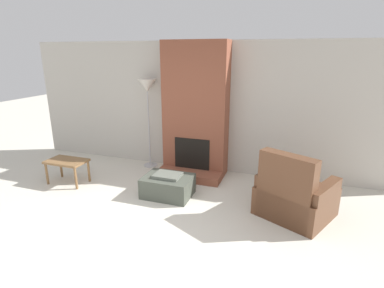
# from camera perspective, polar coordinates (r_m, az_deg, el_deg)

# --- Properties ---
(ground_plane) EXTENTS (24.00, 24.00, 0.00)m
(ground_plane) POSITION_cam_1_polar(r_m,az_deg,el_deg) (4.04, -12.64, -19.51)
(ground_plane) COLOR beige
(wall_back) EXTENTS (7.72, 0.06, 2.60)m
(wall_back) POSITION_cam_1_polar(r_m,az_deg,el_deg) (6.13, 1.43, 6.95)
(wall_back) COLOR #BCB7AD
(wall_back) RESTS_ON ground_plane
(fireplace) EXTENTS (1.26, 0.84, 2.60)m
(fireplace) POSITION_cam_1_polar(r_m,az_deg,el_deg) (5.89, 0.63, 5.89)
(fireplace) COLOR brown
(fireplace) RESTS_ON ground_plane
(ottoman) EXTENTS (0.82, 0.62, 0.40)m
(ottoman) POSITION_cam_1_polar(r_m,az_deg,el_deg) (5.21, -4.61, -7.90)
(ottoman) COLOR #474C42
(ottoman) RESTS_ON ground_plane
(armchair) EXTENTS (1.27, 1.25, 1.05)m
(armchair) POSITION_cam_1_polar(r_m,az_deg,el_deg) (4.76, 18.75, -9.60)
(armchair) COLOR brown
(armchair) RESTS_ON ground_plane
(side_table) EXTENTS (0.74, 0.45, 0.45)m
(side_table) POSITION_cam_1_polar(r_m,az_deg,el_deg) (6.07, -22.73, -3.44)
(side_table) COLOR brown
(side_table) RESTS_ON ground_plane
(floor_lamp_left) EXTENTS (0.38, 0.38, 1.86)m
(floor_lamp_left) POSITION_cam_1_polar(r_m,az_deg,el_deg) (6.25, -8.50, 10.07)
(floor_lamp_left) COLOR #ADADB2
(floor_lamp_left) RESTS_ON ground_plane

